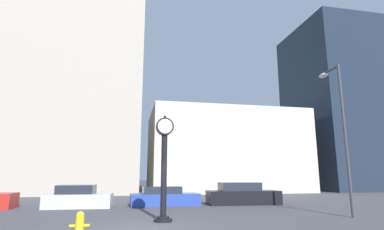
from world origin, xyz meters
The scene contains 10 objects.
ground_plane centered at (0.00, 0.00, 0.00)m, with size 200.00×200.00×0.00m, color #424247.
building_tall_tower centered at (-6.87, 24.00, 16.92)m, with size 14.33×12.00×33.83m.
building_storefront_row centered at (10.59, 24.00, 4.69)m, with size 17.90×12.00×9.37m.
building_glass_modern centered at (27.70, 24.00, 11.23)m, with size 11.60×12.00×22.46m.
street_clock centered at (0.81, 1.51, 2.50)m, with size 0.79×0.78×4.56m.
car_silver centered at (-3.60, 7.90, 0.57)m, with size 3.93×2.00×1.34m.
car_blue centered at (1.60, 8.16, 0.51)m, with size 4.45×1.91×1.20m.
car_black centered at (6.83, 7.94, 0.61)m, with size 4.87×2.05×1.44m.
fire_hydrant_near centered at (-2.15, -1.09, 0.39)m, with size 0.62×0.27×0.78m.
street_lamp_right centered at (9.53, 1.27, 4.85)m, with size 0.36×1.57×7.46m.
Camera 1 is at (-0.65, -11.70, 1.94)m, focal length 28.00 mm.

